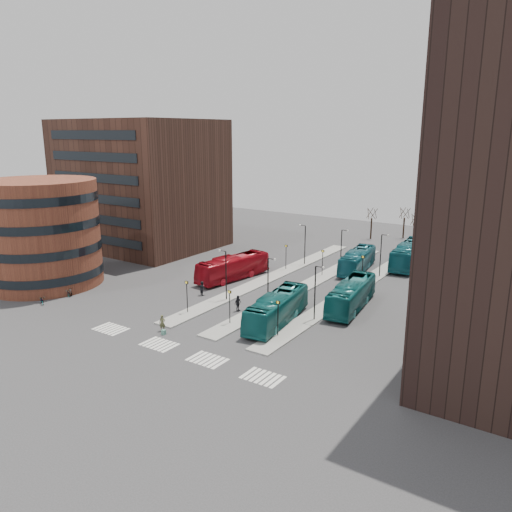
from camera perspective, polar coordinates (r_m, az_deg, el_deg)
The scene contains 23 objects.
ground at distance 46.91m, azimuth -13.60°, elevation -11.73°, with size 160.00×160.00×0.00m, color #313134.
island_left at distance 71.06m, azimuth 2.06°, elevation -2.28°, with size 2.50×45.00×0.15m, color gray.
island_mid at distance 68.24m, azimuth 6.36°, elevation -3.06°, with size 2.50×45.00×0.15m, color gray.
island_right at distance 65.85m, azimuth 11.00°, elevation -3.88°, with size 2.50×45.00×0.15m, color gray.
suitcase at distance 52.14m, azimuth -10.51°, elevation -8.55°, with size 0.40×0.32×0.50m, color #1D3F9F.
red_bus at distance 69.40m, azimuth -2.63°, elevation -1.32°, with size 2.82×12.04×3.36m, color #9E0C17.
teal_bus_a at distance 53.76m, azimuth 2.42°, elevation -6.01°, with size 2.77×11.84×3.30m, color #125C5C.
teal_bus_b at distance 74.92m, azimuth 11.51°, elevation -0.49°, with size 2.68×11.45×3.19m, color #155C6B.
teal_bus_c at distance 59.11m, azimuth 10.85°, elevation -4.36°, with size 2.77×11.86×3.30m, color #125D5E.
teal_bus_d at distance 79.50m, azimuth 17.11°, elevation 0.18°, with size 3.09×13.19×3.68m, color #155E6A.
traveller at distance 52.80m, azimuth -10.66°, elevation -7.54°, with size 0.63×0.41×1.73m, color #4E4F2F.
commuter_a at distance 63.19m, azimuth -6.16°, elevation -3.68°, with size 0.88×0.68×1.81m, color black.
commuter_b at distance 57.42m, azimuth -2.09°, elevation -5.42°, with size 1.10×0.46×1.88m, color black.
commuter_c at distance 57.24m, azimuth 2.71°, elevation -5.65°, with size 1.03×0.59×1.59m, color black.
bicycle_near at distance 65.12m, azimuth -23.28°, elevation -4.65°, with size 0.62×1.79×0.94m, color gray.
bicycle_mid at distance 67.16m, azimuth -20.50°, elevation -3.78°, with size 0.49×1.74×1.04m, color gray.
bicycle_far at distance 66.90m, azimuth -20.86°, elevation -3.96°, with size 0.59×1.69×0.89m, color gray.
crosswalk_stripes at distance 48.29m, azimuth -8.63°, elevation -10.69°, with size 22.35×2.40×0.01m.
round_building at distance 72.05m, azimuth -23.33°, elevation 2.44°, with size 15.16×15.16×14.00m.
office_block at distance 90.85m, azimuth -12.95°, elevation 8.00°, with size 25.00×20.12×22.00m.
sign_poles at distance 61.88m, azimuth 3.08°, elevation -2.55°, with size 12.45×22.12×3.65m.
lamp_posts at distance 65.29m, azimuth 6.12°, elevation -0.65°, with size 14.04×20.24×6.12m.
bare_trees at distance 96.84m, azimuth 15.76°, elevation 3.23°, with size 10.97×8.14×5.90m.
Camera 1 is at (31.75, -28.04, 20.14)m, focal length 35.00 mm.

